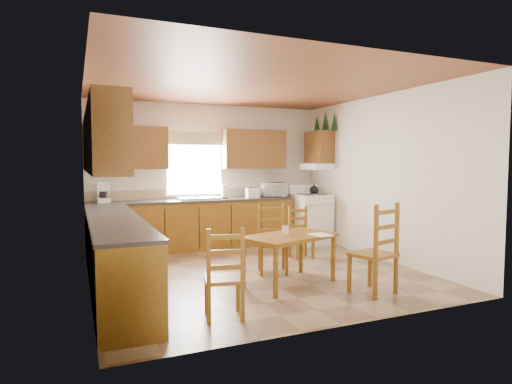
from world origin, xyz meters
name	(u,v)px	position (x,y,z in m)	size (l,w,h in m)	color
floor	(255,272)	(0.00, 0.00, 0.00)	(4.50, 4.50, 0.00)	#866D50
ceiling	(255,85)	(0.00, 0.00, 2.70)	(4.50, 4.50, 0.00)	brown
wall_left	(87,183)	(-2.25, 0.00, 1.35)	(4.50, 4.50, 0.00)	silver
wall_right	(380,178)	(2.25, 0.00, 1.35)	(4.50, 4.50, 0.00)	silver
wall_back	(209,175)	(0.00, 2.25, 1.35)	(4.50, 4.50, 0.00)	silver
wall_front	(345,189)	(0.00, -2.25, 1.35)	(4.50, 4.50, 0.00)	silver
lower_cab_back	(195,225)	(-0.38, 1.95, 0.44)	(3.75, 0.60, 0.88)	brown
lower_cab_left	(115,256)	(-1.95, -0.15, 0.44)	(0.60, 3.60, 0.88)	brown
counter_back	(195,201)	(-0.38, 1.95, 0.90)	(3.75, 0.63, 0.04)	#34302E
counter_left	(114,219)	(-1.95, -0.15, 0.90)	(0.63, 3.60, 0.04)	#34302E
backsplash	(191,194)	(-0.38, 2.24, 1.01)	(3.75, 0.01, 0.18)	tan
upper_cab_back_left	(126,148)	(-1.55, 2.08, 1.85)	(1.41, 0.33, 0.75)	brown
upper_cab_back_right	(254,149)	(0.86, 2.08, 1.85)	(1.25, 0.33, 0.75)	brown
upper_cab_left	(101,141)	(-2.08, -0.15, 1.85)	(0.33, 3.60, 0.75)	brown
upper_cab_stove	(319,147)	(2.08, 1.65, 1.90)	(0.33, 0.62, 0.62)	brown
range_hood	(317,166)	(2.03, 1.65, 1.52)	(0.44, 0.62, 0.12)	white
window_frame	(194,165)	(-0.30, 2.22, 1.55)	(1.13, 0.02, 1.18)	white
window_pane	(195,165)	(-0.30, 2.21, 1.55)	(1.05, 0.01, 1.10)	white
window_valance	(195,138)	(-0.30, 2.19, 2.05)	(1.19, 0.01, 0.24)	#476839
sink_basin	(199,198)	(-0.30, 1.95, 0.94)	(0.75, 0.45, 0.04)	silver
pine_decal_a	(334,122)	(2.21, 1.33, 2.38)	(0.22, 0.22, 0.36)	#15431A
pine_decal_b	(325,121)	(2.21, 1.65, 2.42)	(0.22, 0.22, 0.36)	#15431A
pine_decal_c	(317,124)	(2.21, 1.97, 2.38)	(0.22, 0.22, 0.36)	#15431A
stove	(311,219)	(1.88, 1.59, 0.48)	(0.64, 0.66, 0.95)	white
coffeemaker	(104,191)	(-1.94, 2.00, 1.11)	(0.22, 0.27, 0.38)	white
paper_towel	(224,191)	(0.20, 1.97, 1.05)	(0.11, 0.11, 0.27)	white
toaster	(252,193)	(0.76, 1.93, 1.02)	(0.23, 0.15, 0.19)	white
microwave	(274,190)	(1.21, 1.92, 1.06)	(0.47, 0.34, 0.28)	white
dining_table	(290,260)	(0.18, -0.75, 0.33)	(1.22, 0.70, 0.66)	brown
chair_near_left	(224,273)	(-1.00, -1.58, 0.47)	(0.40, 0.38, 0.95)	brown
chair_near_right	(373,248)	(0.94, -1.49, 0.55)	(0.46, 0.44, 1.11)	brown
chair_far_left	(273,239)	(0.22, -0.15, 0.50)	(0.42, 0.40, 0.99)	brown
chair_far_right	(301,233)	(1.07, 0.54, 0.43)	(0.36, 0.34, 0.85)	brown
table_paper	(321,235)	(0.55, -0.91, 0.66)	(0.23, 0.31, 0.00)	white
table_card	(285,230)	(0.14, -0.71, 0.71)	(0.09, 0.02, 0.12)	white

